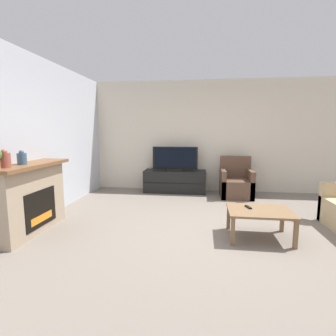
{
  "coord_description": "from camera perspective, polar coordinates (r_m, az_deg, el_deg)",
  "views": [
    {
      "loc": [
        -0.21,
        -3.83,
        1.49
      ],
      "look_at": [
        -0.8,
        0.59,
        0.85
      ],
      "focal_mm": 28.0,
      "sensor_mm": 36.0,
      "label": 1
    }
  ],
  "objects": [
    {
      "name": "ground_plane",
      "position": [
        4.11,
        10.22,
        -13.2
      ],
      "size": [
        24.0,
        24.0,
        0.0
      ],
      "primitive_type": "plane",
      "color": "slate"
    },
    {
      "name": "wall_back",
      "position": [
        6.56,
        9.47,
        6.82
      ],
      "size": [
        12.0,
        0.06,
        2.7
      ],
      "color": "beige",
      "rests_on": "ground"
    },
    {
      "name": "wall_left",
      "position": [
        4.7,
        -27.86,
        5.51
      ],
      "size": [
        0.06,
        12.0,
        2.7
      ],
      "color": "silver",
      "rests_on": "ground"
    },
    {
      "name": "fireplace",
      "position": [
        4.34,
        -28.02,
        -5.72
      ],
      "size": [
        0.48,
        1.41,
        1.02
      ],
      "color": "tan",
      "rests_on": "ground"
    },
    {
      "name": "mantel_vase_left",
      "position": [
        3.9,
        -32.0,
        1.6
      ],
      "size": [
        0.14,
        0.14,
        0.24
      ],
      "color": "#994C3D",
      "rests_on": "fireplace"
    },
    {
      "name": "mantel_vase_centre_left",
      "position": [
        4.15,
        -29.22,
        1.89
      ],
      "size": [
        0.12,
        0.12,
        0.2
      ],
      "color": "#385670",
      "rests_on": "fireplace"
    },
    {
      "name": "tv_stand",
      "position": [
        6.39,
        1.52,
        -2.9
      ],
      "size": [
        1.49,
        0.51,
        0.53
      ],
      "color": "black",
      "rests_on": "ground"
    },
    {
      "name": "tv",
      "position": [
        6.31,
        1.53,
        1.86
      ],
      "size": [
        1.08,
        0.18,
        0.57
      ],
      "color": "black",
      "rests_on": "tv_stand"
    },
    {
      "name": "armchair",
      "position": [
        6.17,
        14.57,
        -3.32
      ],
      "size": [
        0.7,
        0.76,
        0.9
      ],
      "color": "brown",
      "rests_on": "ground"
    },
    {
      "name": "coffee_table",
      "position": [
        3.88,
        19.32,
        -9.33
      ],
      "size": [
        0.86,
        0.66,
        0.4
      ],
      "color": "brown",
      "rests_on": "ground"
    },
    {
      "name": "remote",
      "position": [
        3.92,
        17.07,
        -8.13
      ],
      "size": [
        0.08,
        0.16,
        0.02
      ],
      "rotation": [
        0.0,
        0.0,
        0.3
      ],
      "color": "black",
      "rests_on": "coffee_table"
    }
  ]
}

